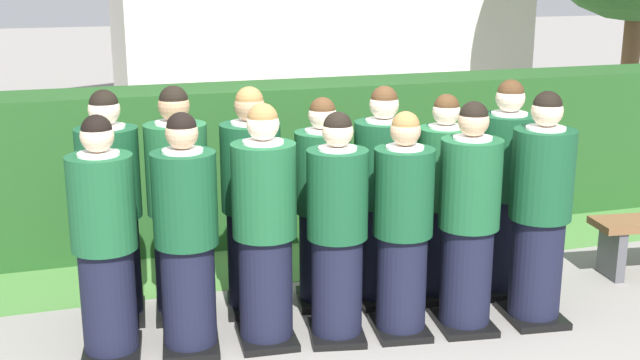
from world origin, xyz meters
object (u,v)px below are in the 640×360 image
Objects in this scene: student_front_row_5 at (468,223)px; student_rear_row_1 at (179,209)px; student_rear_row_5 at (443,203)px; student_rear_row_6 at (505,193)px; student_front_row_2 at (265,232)px; student_front_row_4 at (403,231)px; student_rear_row_4 at (382,201)px; student_front_row_1 at (186,240)px; student_front_row_6 at (540,214)px; student_rear_row_0 at (111,213)px; student_rear_row_2 at (252,206)px; student_rear_row_3 at (322,208)px; student_front_row_0 at (105,245)px; student_front_row_3 at (337,233)px.

student_rear_row_1 is (-1.88, 0.84, 0.03)m from student_front_row_5.
student_rear_row_6 is (0.50, -0.04, 0.05)m from student_rear_row_5.
student_front_row_2 is 1.05× the size of student_front_row_4.
student_rear_row_6 is at bearing 8.97° from student_front_row_2.
student_front_row_1 is at bearing -165.91° from student_rear_row_4.
student_front_row_2 is 1.95m from student_front_row_6.
student_rear_row_6 is (2.92, -0.39, -0.00)m from student_rear_row_0.
student_front_row_4 is 1.01m from student_front_row_6.
student_rear_row_3 is at bearing -5.60° from student_rear_row_2.
student_rear_row_0 is at bearing 82.28° from student_front_row_0.
student_front_row_5 is 0.96× the size of student_rear_row_1.
student_front_row_0 is 1.16m from student_rear_row_2.
student_front_row_5 is 2.05m from student_rear_row_1.
student_front_row_2 reaches higher than student_rear_row_3.
student_front_row_4 is at bearing -28.97° from student_rear_row_1.
student_rear_row_1 is 1.02× the size of student_rear_row_4.
student_front_row_4 is 0.94× the size of student_rear_row_0.
student_front_row_4 is at bearing -38.72° from student_rear_row_2.
student_front_row_1 is 0.96× the size of student_front_row_6.
student_front_row_3 reaches higher than student_rear_row_3.
student_rear_row_5 is (1.47, 0.36, -0.03)m from student_front_row_2.
student_front_row_3 is 0.74m from student_rear_row_4.
student_front_row_3 is 0.45m from student_front_row_4.
student_front_row_4 is at bearing 173.12° from student_front_row_5.
student_rear_row_6 is at bearing -7.82° from student_rear_row_3.
student_front_row_0 is 0.60m from student_rear_row_0.
student_front_row_5 reaches higher than student_front_row_4.
student_front_row_1 is at bearing -171.02° from student_rear_row_5.
student_rear_row_4 is at bearing -10.55° from student_rear_row_3.
student_front_row_3 is 0.60m from student_rear_row_3.
student_rear_row_0 is 2.95m from student_rear_row_6.
student_rear_row_0 reaches higher than student_front_row_2.
student_front_row_0 is at bearing 172.51° from student_front_row_5.
student_rear_row_1 is at bearing 172.29° from student_rear_row_4.
student_front_row_3 reaches higher than student_front_row_4.
student_front_row_3 is at bearing 172.53° from student_front_row_5.
student_front_row_5 is at bearing -8.58° from student_front_row_2.
student_front_row_5 is 0.74m from student_rear_row_4.
student_front_row_6 is 2.57m from student_rear_row_1.
student_front_row_6 is 1.00× the size of student_rear_row_2.
student_front_row_2 is at bearing -166.43° from student_rear_row_5.
student_rear_row_1 is 0.52m from student_rear_row_2.
student_front_row_6 is at bearing -19.90° from student_rear_row_1.
student_rear_row_0 is 1.00m from student_rear_row_2.
student_rear_row_1 is 1.07× the size of student_rear_row_5.
student_rear_row_5 is (2.42, -0.35, -0.05)m from student_rear_row_0.
student_front_row_2 is 0.98× the size of student_rear_row_6.
student_front_row_1 is 0.95× the size of student_rear_row_1.
student_front_row_1 is 1.02× the size of student_front_row_3.
student_front_row_4 is 0.94× the size of student_front_row_6.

